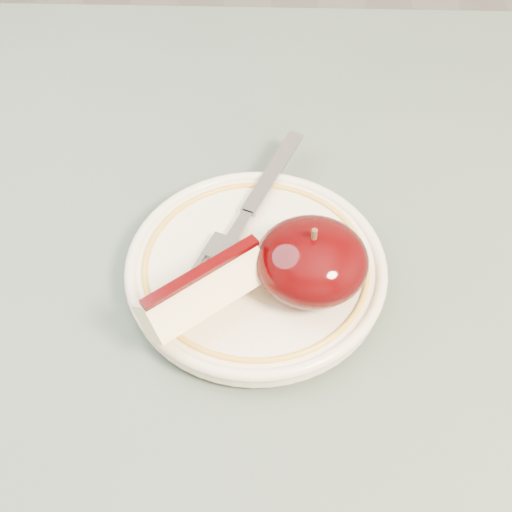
{
  "coord_description": "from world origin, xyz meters",
  "views": [
    {
      "loc": [
        0.01,
        -0.23,
        1.17
      ],
      "look_at": [
        0.0,
        0.09,
        0.78
      ],
      "focal_mm": 50.0,
      "sensor_mm": 36.0,
      "label": 1
    }
  ],
  "objects_px": {
    "table": "(250,441)",
    "plate": "(256,268)",
    "apple_half": "(312,261)",
    "fork": "(247,214)"
  },
  "relations": [
    {
      "from": "plate",
      "to": "table",
      "type": "bearing_deg",
      "value": -91.24
    },
    {
      "from": "fork",
      "to": "table",
      "type": "bearing_deg",
      "value": -154.67
    },
    {
      "from": "plate",
      "to": "fork",
      "type": "height_order",
      "value": "fork"
    },
    {
      "from": "apple_half",
      "to": "fork",
      "type": "xyz_separation_m",
      "value": [
        -0.05,
        0.06,
        -0.02
      ]
    },
    {
      "from": "apple_half",
      "to": "fork",
      "type": "distance_m",
      "value": 0.08
    },
    {
      "from": "table",
      "to": "plate",
      "type": "xyz_separation_m",
      "value": [
        0.0,
        0.09,
        0.1
      ]
    },
    {
      "from": "plate",
      "to": "apple_half",
      "type": "xyz_separation_m",
      "value": [
        0.04,
        -0.01,
        0.03
      ]
    },
    {
      "from": "fork",
      "to": "plate",
      "type": "bearing_deg",
      "value": -146.98
    },
    {
      "from": "table",
      "to": "plate",
      "type": "distance_m",
      "value": 0.13
    },
    {
      "from": "fork",
      "to": "apple_half",
      "type": "bearing_deg",
      "value": -119.36
    }
  ]
}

